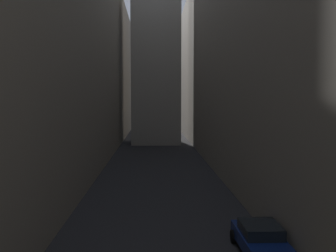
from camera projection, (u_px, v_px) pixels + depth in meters
The scene contains 4 objects.
ground_plane at pixel (158, 166), 43.03m from camera, with size 264.00×264.00×0.00m, color #232326.
building_block_left at pixel (37, 52), 43.76m from camera, with size 14.73×108.00×24.21m, color gray.
building_block_right at pixel (281, 51), 44.69m from camera, with size 15.94×108.00×24.63m, color gray.
parked_car_right_far at pixel (260, 238), 18.58m from camera, with size 2.05×4.51×1.45m.
Camera 1 is at (-0.44, 5.34, 7.07)m, focal length 43.87 mm.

